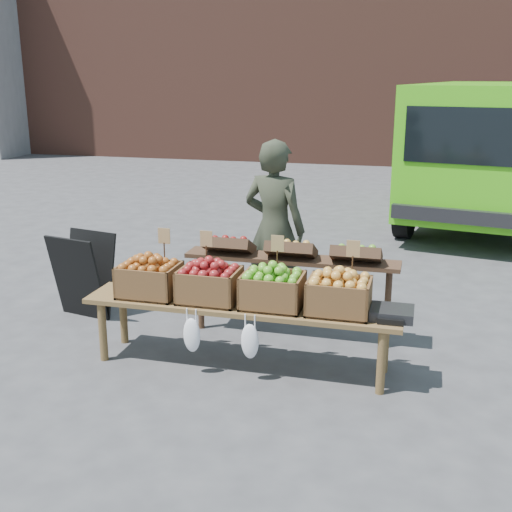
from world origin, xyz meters
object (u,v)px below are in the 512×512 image
(back_table, at_px, (291,286))
(crate_russet_pears, at_px, (210,285))
(delivery_van, at_px, (491,155))
(vendor, at_px, (274,229))
(crate_golden_apples, at_px, (150,280))
(crate_green_apples, at_px, (339,296))
(crate_red_apples, at_px, (273,291))
(chalkboard_sign, at_px, (83,275))
(weighing_scale, at_px, (392,313))
(display_bench, at_px, (241,335))

(back_table, xyz_separation_m, crate_russet_pears, (-0.55, -0.72, 0.19))
(delivery_van, distance_m, vendor, 5.64)
(crate_golden_apples, bearing_deg, crate_green_apples, 0.00)
(crate_golden_apples, distance_m, crate_green_apples, 1.65)
(back_table, bearing_deg, crate_red_apples, -90.38)
(delivery_van, relative_size, crate_russet_pears, 10.21)
(delivery_van, relative_size, chalkboard_sign, 5.74)
(vendor, bearing_deg, crate_russet_pears, 92.28)
(crate_russet_pears, height_order, weighing_scale, crate_russet_pears)
(crate_green_apples, bearing_deg, back_table, 127.13)
(display_bench, xyz_separation_m, crate_russet_pears, (-0.28, 0.00, 0.42))
(delivery_van, relative_size, back_table, 2.43)
(delivery_van, distance_m, crate_green_apples, 6.59)
(chalkboard_sign, distance_m, crate_russet_pears, 1.80)
(chalkboard_sign, xyz_separation_m, crate_golden_apples, (1.07, -0.73, 0.26))
(crate_russet_pears, bearing_deg, delivery_van, 66.88)
(crate_golden_apples, height_order, crate_red_apples, same)
(crate_golden_apples, xyz_separation_m, crate_green_apples, (1.65, 0.00, 0.00))
(crate_golden_apples, xyz_separation_m, weighing_scale, (2.08, 0.00, -0.10))
(vendor, xyz_separation_m, display_bench, (0.02, -1.31, -0.63))
(back_table, xyz_separation_m, weighing_scale, (0.97, -0.72, 0.09))
(crate_green_apples, bearing_deg, chalkboard_sign, 165.05)
(delivery_van, height_order, crate_green_apples, delivery_van)
(back_table, distance_m, crate_golden_apples, 1.33)
(back_table, distance_m, weighing_scale, 1.21)
(crate_red_apples, xyz_separation_m, crate_green_apples, (0.55, 0.00, 0.00))
(back_table, relative_size, crate_green_apples, 4.20)
(vendor, height_order, crate_green_apples, vendor)
(display_bench, relative_size, crate_green_apples, 5.40)
(chalkboard_sign, xyz_separation_m, crate_russet_pears, (1.62, -0.73, 0.26))
(crate_golden_apples, xyz_separation_m, crate_red_apples, (1.10, 0.00, 0.00))
(crate_russet_pears, bearing_deg, vendor, 79.05)
(crate_golden_apples, bearing_deg, crate_russet_pears, 0.00)
(back_table, bearing_deg, crate_green_apples, -52.87)
(crate_golden_apples, bearing_deg, delivery_van, 62.83)
(vendor, bearing_deg, crate_golden_apples, 71.69)
(delivery_van, bearing_deg, display_bench, -100.53)
(display_bench, bearing_deg, weighing_scale, 0.00)
(display_bench, relative_size, weighing_scale, 7.94)
(crate_golden_apples, height_order, weighing_scale, crate_golden_apples)
(chalkboard_sign, bearing_deg, delivery_van, 64.12)
(vendor, relative_size, crate_red_apples, 3.65)
(delivery_van, relative_size, crate_green_apples, 10.21)
(weighing_scale, bearing_deg, crate_golden_apples, -180.00)
(crate_russet_pears, bearing_deg, crate_red_apples, 0.00)
(display_bench, bearing_deg, back_table, 68.76)
(chalkboard_sign, relative_size, display_bench, 0.33)
(weighing_scale, bearing_deg, delivery_van, 79.36)
(chalkboard_sign, xyz_separation_m, crate_red_apples, (2.17, -0.73, 0.26))
(vendor, height_order, chalkboard_sign, vendor)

